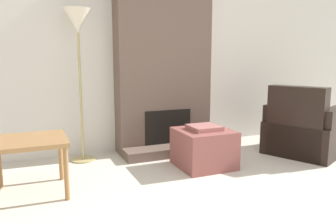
{
  "coord_description": "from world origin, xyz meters",
  "views": [
    {
      "loc": [
        -1.68,
        -1.47,
        1.25
      ],
      "look_at": [
        0.0,
        2.48,
        0.55
      ],
      "focal_mm": 35.0,
      "sensor_mm": 36.0,
      "label": 1
    }
  ],
  "objects_px": {
    "ottoman": "(204,147)",
    "floor_lamp_left": "(78,32)",
    "armchair": "(304,132)",
    "side_table": "(30,146)"
  },
  "relations": [
    {
      "from": "side_table",
      "to": "armchair",
      "type": "bearing_deg",
      "value": 0.15
    },
    {
      "from": "side_table",
      "to": "floor_lamp_left",
      "type": "xyz_separation_m",
      "value": [
        0.6,
        0.86,
        1.1
      ]
    },
    {
      "from": "ottoman",
      "to": "floor_lamp_left",
      "type": "relative_size",
      "value": 0.33
    },
    {
      "from": "ottoman",
      "to": "armchair",
      "type": "height_order",
      "value": "armchair"
    },
    {
      "from": "armchair",
      "to": "side_table",
      "type": "height_order",
      "value": "armchair"
    },
    {
      "from": "ottoman",
      "to": "floor_lamp_left",
      "type": "distance_m",
      "value": 1.99
    },
    {
      "from": "armchair",
      "to": "floor_lamp_left",
      "type": "height_order",
      "value": "floor_lamp_left"
    },
    {
      "from": "floor_lamp_left",
      "to": "ottoman",
      "type": "bearing_deg",
      "value": -32.35
    },
    {
      "from": "floor_lamp_left",
      "to": "side_table",
      "type": "bearing_deg",
      "value": -124.77
    },
    {
      "from": "ottoman",
      "to": "armchair",
      "type": "bearing_deg",
      "value": -2.08
    }
  ]
}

